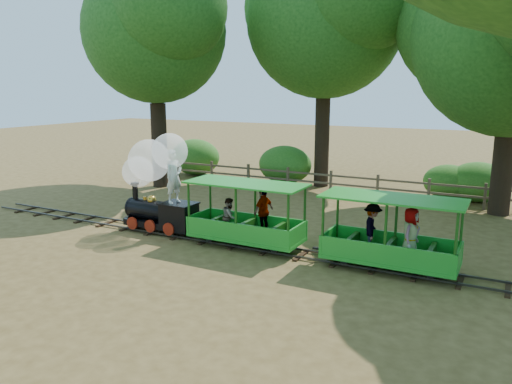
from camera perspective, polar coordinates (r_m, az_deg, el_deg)
The scene contains 12 objects.
ground at distance 14.03m, azimuth 1.45°, elevation -6.70°, with size 90.00×90.00×0.00m, color olive.
track at distance 14.00m, azimuth 1.45°, elevation -6.43°, with size 22.00×1.00×0.10m.
locomotive at distance 15.74m, azimuth -11.46°, elevation 1.83°, with size 2.78×1.31×3.19m.
carriage_front at distance 14.14m, azimuth -1.01°, elevation -3.26°, with size 3.40×1.45×1.77m.
carriage_rear at distance 12.77m, azimuth 15.00°, elevation -5.17°, with size 3.40×1.39×1.77m.
oak_nw at distance 23.21m, azimuth -11.44°, elevation 18.30°, with size 7.72×6.80×9.93m.
oak_nc at distance 23.16m, azimuth 7.95°, elevation 19.86°, with size 8.56×7.54×10.80m.
fence at distance 21.14m, azimuth 11.11°, elevation 1.06°, with size 18.10×0.10×1.00m.
shrub_west at distance 26.07m, azimuth -6.97°, elevation 3.99°, with size 2.67×2.06×1.85m, color #2D6B1E.
shrub_mid_w at distance 23.57m, azimuth 3.32°, elevation 3.15°, with size 2.58×1.98×1.79m, color #2D6B1E.
shrub_mid_e at distance 21.68m, azimuth 21.17°, elevation 1.08°, with size 2.04×1.57×1.41m, color #2D6B1E.
shrub_east at distance 21.58m, azimuth 24.05°, elevation 1.05°, with size 2.30×1.77×1.59m, color #2D6B1E.
Camera 1 is at (5.87, -11.93, 4.47)m, focal length 35.00 mm.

